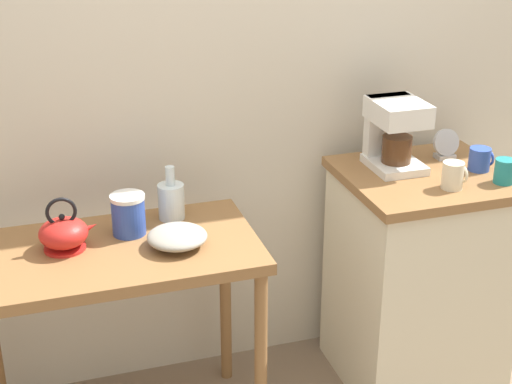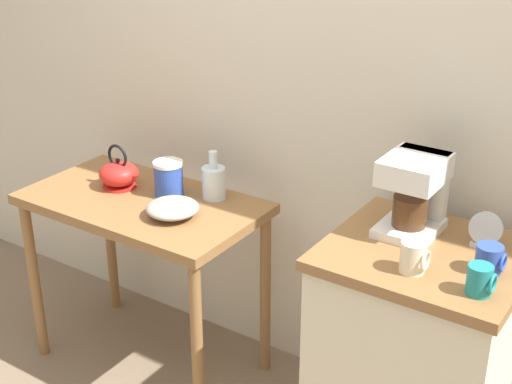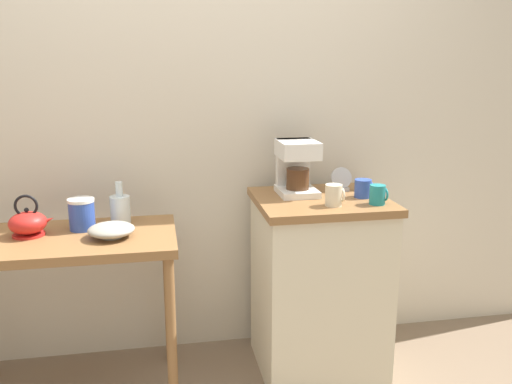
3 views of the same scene
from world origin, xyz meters
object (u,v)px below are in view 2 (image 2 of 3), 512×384
Objects in this scene: bowl_stoneware at (173,208)px; mug_blue at (490,259)px; mug_dark_teal at (480,280)px; table_clock at (485,232)px; canister_enamel at (169,178)px; mug_small_cream at (414,257)px; glass_carafe_vase at (214,181)px; coffee_maker at (415,190)px; teakettle at (119,174)px.

bowl_stoneware is 2.31× the size of mug_blue.
table_clock reaches higher than mug_dark_teal.
mug_dark_teal is at bearing -9.75° from canister_enamel.
canister_enamel is 1.48× the size of mug_small_cream.
glass_carafe_vase is 1.14m from mug_blue.
coffee_maker is (0.83, -0.04, 0.18)m from glass_carafe_vase.
mug_small_cream is at bearing -10.86° from canister_enamel.
coffee_maker is (0.86, 0.18, 0.22)m from bowl_stoneware.
teakettle is at bearing 178.48° from mug_blue.
bowl_stoneware is 1.70× the size of table_clock.
bowl_stoneware is 2.06× the size of mug_small_cream.
table_clock reaches higher than mug_small_cream.
coffee_maker is at bearing 155.95° from mug_blue.
glass_carafe_vase is at bearing 177.43° from coffee_maker.
glass_carafe_vase is 0.99m from mug_small_cream.
canister_enamel is at bearing -177.50° from table_clock.
coffee_maker reaches higher than bowl_stoneware.
teakettle is 2.20× the size of mug_dark_teal.
mug_blue is (0.29, -0.13, -0.10)m from coffee_maker.
mug_small_cream is 0.82× the size of table_clock.
mug_blue reaches higher than teakettle.
mug_blue is 0.97× the size of mug_dark_teal.
mug_blue is (1.16, 0.05, 0.12)m from bowl_stoneware.
coffee_maker is 2.70× the size of mug_small_cream.
coffee_maker is 2.22× the size of table_clock.
teakettle is 0.75× the size of coffee_maker.
glass_carafe_vase is 1.67× the size of table_clock.
coffee_maker is 0.42m from mug_dark_teal.
table_clock is (-0.08, 0.28, 0.01)m from mug_dark_teal.
bowl_stoneware is 0.37m from teakettle.
mug_dark_teal is at bearing -74.70° from table_clock.
mug_blue is at bearing 96.85° from mug_dark_teal.
mug_dark_teal is at bearing -14.81° from glass_carafe_vase.
teakettle is (-0.35, 0.09, 0.02)m from bowl_stoneware.
mug_dark_teal is 0.76× the size of table_clock.
bowl_stoneware is 0.98m from mug_small_cream.
teakettle is at bearing 173.03° from mug_small_cream.
mug_dark_teal reaches higher than canister_enamel.
mug_small_cream is at bearing -4.12° from bowl_stoneware.
coffee_maker is at bearing 4.28° from teakettle.
table_clock is (0.23, 0.01, -0.09)m from coffee_maker.
glass_carafe_vase is 1.07m from table_clock.
teakettle reaches higher than bowl_stoneware.
mug_dark_teal is (0.31, -0.26, -0.10)m from coffee_maker.
table_clock reaches higher than mug_blue.
mug_small_cream is 0.29m from table_clock.
teakettle is 1.46m from table_clock.
glass_carafe_vase is 0.18m from canister_enamel.
mug_small_cream is at bearing -146.57° from mug_blue.
table_clock is at bearing 3.28° from coffee_maker.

